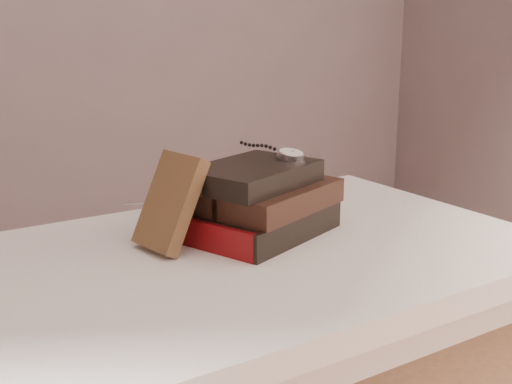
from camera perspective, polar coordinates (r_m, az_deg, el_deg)
table at (r=1.06m, az=-2.22°, el=-9.91°), size 1.00×0.60×0.75m
book_stack at (r=1.09m, az=0.49°, el=-0.85°), size 0.29×0.24×0.12m
journal at (r=1.03m, az=-7.48°, el=-0.92°), size 0.10×0.11×0.15m
pocket_watch at (r=1.12m, az=2.83°, el=3.37°), size 0.06×0.16×0.02m
eyeglasses at (r=1.08m, az=-5.80°, el=-0.49°), size 0.13×0.14×0.05m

